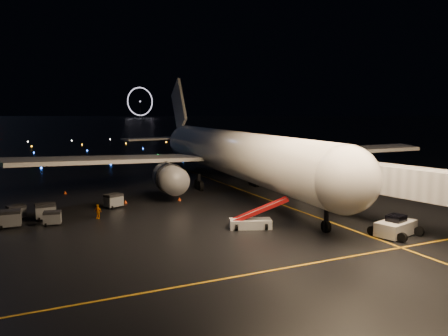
{
  "coord_description": "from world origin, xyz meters",
  "views": [
    {
      "loc": [
        -18.29,
        -37.75,
        12.22
      ],
      "look_at": [
        4.62,
        12.0,
        5.0
      ],
      "focal_mm": 35.0,
      "sensor_mm": 36.0,
      "label": 1
    }
  ],
  "objects_px": {
    "airliner": "(223,128)",
    "baggage_cart_1": "(45,211)",
    "baggage_cart_3": "(10,219)",
    "baggage_cart_4": "(16,212)",
    "crew_c": "(98,211)",
    "belt_loader": "(251,214)",
    "pushback_tug": "(396,225)",
    "baggage_cart_2": "(52,218)",
    "baggage_cart_0": "(113,201)"
  },
  "relations": [
    {
      "from": "airliner",
      "to": "baggage_cart_0",
      "type": "distance_m",
      "value": 22.83
    },
    {
      "from": "baggage_cart_4",
      "to": "pushback_tug",
      "type": "bearing_deg",
      "value": -53.15
    },
    {
      "from": "airliner",
      "to": "baggage_cart_3",
      "type": "xyz_separation_m",
      "value": [
        -31.0,
        -13.68,
        -8.59
      ]
    },
    {
      "from": "crew_c",
      "to": "baggage_cart_0",
      "type": "height_order",
      "value": "baggage_cart_0"
    },
    {
      "from": "belt_loader",
      "to": "baggage_cart_3",
      "type": "relative_size",
      "value": 2.92
    },
    {
      "from": "crew_c",
      "to": "baggage_cart_3",
      "type": "distance_m",
      "value": 9.01
    },
    {
      "from": "belt_loader",
      "to": "crew_c",
      "type": "relative_size",
      "value": 3.87
    },
    {
      "from": "baggage_cart_1",
      "to": "baggage_cart_2",
      "type": "xyz_separation_m",
      "value": [
        0.55,
        -2.88,
        -0.16
      ]
    },
    {
      "from": "baggage_cart_3",
      "to": "baggage_cart_4",
      "type": "bearing_deg",
      "value": 83.76
    },
    {
      "from": "baggage_cart_3",
      "to": "baggage_cart_4",
      "type": "relative_size",
      "value": 1.17
    },
    {
      "from": "airliner",
      "to": "baggage_cart_1",
      "type": "relative_size",
      "value": 31.24
    },
    {
      "from": "pushback_tug",
      "to": "baggage_cart_4",
      "type": "xyz_separation_m",
      "value": [
        -33.96,
        22.96,
        -0.25
      ]
    },
    {
      "from": "airliner",
      "to": "belt_loader",
      "type": "distance_m",
      "value": 27.06
    },
    {
      "from": "pushback_tug",
      "to": "crew_c",
      "type": "xyz_separation_m",
      "value": [
        -25.54,
        19.34,
        -0.22
      ]
    },
    {
      "from": "belt_loader",
      "to": "baggage_cart_4",
      "type": "relative_size",
      "value": 3.42
    },
    {
      "from": "crew_c",
      "to": "baggage_cart_4",
      "type": "relative_size",
      "value": 0.88
    },
    {
      "from": "airliner",
      "to": "baggage_cart_2",
      "type": "relative_size",
      "value": 37.99
    },
    {
      "from": "airliner",
      "to": "baggage_cart_3",
      "type": "relative_size",
      "value": 30.84
    },
    {
      "from": "pushback_tug",
      "to": "baggage_cart_3",
      "type": "xyz_separation_m",
      "value": [
        -34.55,
        19.26,
        -0.11
      ]
    },
    {
      "from": "crew_c",
      "to": "baggage_cart_2",
      "type": "relative_size",
      "value": 0.93
    },
    {
      "from": "belt_loader",
      "to": "baggage_cart_0",
      "type": "height_order",
      "value": "belt_loader"
    },
    {
      "from": "airliner",
      "to": "belt_loader",
      "type": "bearing_deg",
      "value": -104.66
    },
    {
      "from": "airliner",
      "to": "crew_c",
      "type": "xyz_separation_m",
      "value": [
        -21.98,
        -13.59,
        -8.69
      ]
    },
    {
      "from": "airliner",
      "to": "pushback_tug",
      "type": "distance_m",
      "value": 34.19
    },
    {
      "from": "baggage_cart_2",
      "to": "baggage_cart_3",
      "type": "relative_size",
      "value": 0.81
    },
    {
      "from": "baggage_cart_3",
      "to": "pushback_tug",
      "type": "bearing_deg",
      "value": -26.39
    },
    {
      "from": "baggage_cart_4",
      "to": "airliner",
      "type": "bearing_deg",
      "value": -0.93
    },
    {
      "from": "baggage_cart_2",
      "to": "baggage_cart_3",
      "type": "xyz_separation_m",
      "value": [
        -4.13,
        0.77,
        0.17
      ]
    },
    {
      "from": "crew_c",
      "to": "baggage_cart_1",
      "type": "relative_size",
      "value": 0.76
    },
    {
      "from": "baggage_cart_1",
      "to": "belt_loader",
      "type": "bearing_deg",
      "value": -36.52
    },
    {
      "from": "baggage_cart_1",
      "to": "baggage_cart_3",
      "type": "relative_size",
      "value": 0.99
    },
    {
      "from": "baggage_cart_0",
      "to": "baggage_cart_4",
      "type": "relative_size",
      "value": 1.12
    },
    {
      "from": "airliner",
      "to": "baggage_cart_0",
      "type": "height_order",
      "value": "airliner"
    },
    {
      "from": "airliner",
      "to": "baggage_cart_2",
      "type": "xyz_separation_m",
      "value": [
        -26.86,
        -14.45,
        -8.76
      ]
    },
    {
      "from": "belt_loader",
      "to": "crew_c",
      "type": "distance_m",
      "value": 17.68
    },
    {
      "from": "crew_c",
      "to": "baggage_cart_4",
      "type": "bearing_deg",
      "value": -162.69
    },
    {
      "from": "crew_c",
      "to": "belt_loader",
      "type": "bearing_deg",
      "value": 2.2
    },
    {
      "from": "pushback_tug",
      "to": "crew_c",
      "type": "bearing_deg",
      "value": 127.36
    },
    {
      "from": "airliner",
      "to": "crew_c",
      "type": "relative_size",
      "value": 40.88
    },
    {
      "from": "baggage_cart_1",
      "to": "baggage_cart_4",
      "type": "relative_size",
      "value": 1.16
    },
    {
      "from": "baggage_cart_1",
      "to": "baggage_cart_3",
      "type": "xyz_separation_m",
      "value": [
        -3.58,
        -2.12,
        0.01
      ]
    },
    {
      "from": "airliner",
      "to": "belt_loader",
      "type": "xyz_separation_m",
      "value": [
        -8.13,
        -24.55,
        -7.97
      ]
    },
    {
      "from": "baggage_cart_2",
      "to": "baggage_cart_4",
      "type": "bearing_deg",
      "value": 137.84
    },
    {
      "from": "baggage_cart_0",
      "to": "pushback_tug",
      "type": "bearing_deg",
      "value": -71.51
    },
    {
      "from": "pushback_tug",
      "to": "baggage_cart_4",
      "type": "height_order",
      "value": "pushback_tug"
    },
    {
      "from": "baggage_cart_2",
      "to": "baggage_cart_4",
      "type": "relative_size",
      "value": 0.95
    },
    {
      "from": "belt_loader",
      "to": "baggage_cart_3",
      "type": "height_order",
      "value": "belt_loader"
    },
    {
      "from": "belt_loader",
      "to": "baggage_cart_2",
      "type": "bearing_deg",
      "value": 172.44
    },
    {
      "from": "airliner",
      "to": "baggage_cart_1",
      "type": "xyz_separation_m",
      "value": [
        -27.41,
        -11.56,
        -8.6
      ]
    },
    {
      "from": "baggage_cart_0",
      "to": "baggage_cart_1",
      "type": "height_order",
      "value": "baggage_cart_1"
    }
  ]
}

